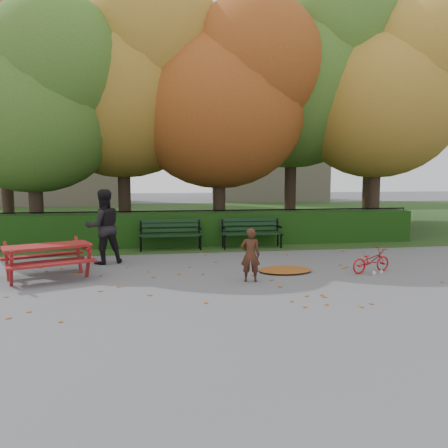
{
  "coord_description": "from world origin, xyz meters",
  "views": [
    {
      "loc": [
        -1.73,
        -8.95,
        2.16
      ],
      "look_at": [
        -0.11,
        1.27,
        1.0
      ],
      "focal_mm": 35.0,
      "sensor_mm": 36.0,
      "label": 1
    }
  ],
  "objects": [
    {
      "name": "building_right",
      "position": [
        8.0,
        28.0,
        6.0
      ],
      "size": [
        9.0,
        6.0,
        12.0
      ],
      "primitive_type": "cube",
      "color": "tan",
      "rests_on": "ground"
    },
    {
      "name": "building_left",
      "position": [
        -9.0,
        26.0,
        7.5
      ],
      "size": [
        10.0,
        7.0,
        15.0
      ],
      "primitive_type": "cube",
      "color": "tan",
      "rests_on": "ground"
    },
    {
      "name": "tree_a",
      "position": [
        -5.19,
        5.58,
        4.52
      ],
      "size": [
        5.88,
        5.6,
        7.48
      ],
      "color": "#2F2319",
      "rests_on": "ground"
    },
    {
      "name": "child",
      "position": [
        0.16,
        -0.42,
        0.55
      ],
      "size": [
        0.44,
        0.33,
        1.1
      ],
      "primitive_type": "imported",
      "rotation": [
        0.0,
        0.0,
        2.96
      ],
      "color": "#402114",
      "rests_on": "ground"
    },
    {
      "name": "tree_f",
      "position": [
        -7.13,
        9.24,
        5.69
      ],
      "size": [
        6.93,
        6.6,
        9.19
      ],
      "color": "#2F2319",
      "rests_on": "ground"
    },
    {
      "name": "tree_d",
      "position": [
        3.88,
        7.23,
        5.98
      ],
      "size": [
        7.14,
        6.8,
        9.58
      ],
      "color": "#2F2319",
      "rests_on": "ground"
    },
    {
      "name": "bench_right",
      "position": [
        1.1,
        3.7,
        0.52
      ],
      "size": [
        1.8,
        0.57,
        0.88
      ],
      "color": "black",
      "rests_on": "ground"
    },
    {
      "name": "tree_c",
      "position": [
        0.83,
        5.96,
        4.82
      ],
      "size": [
        6.3,
        6.0,
        8.0
      ],
      "color": "#2F2319",
      "rests_on": "ground"
    },
    {
      "name": "picnic_table",
      "position": [
        -3.96,
        0.45,
        0.56
      ],
      "size": [
        2.07,
        1.9,
        0.82
      ],
      "rotation": [
        0.0,
        0.0,
        0.4
      ],
      "color": "maroon",
      "rests_on": "ground"
    },
    {
      "name": "hedge",
      "position": [
        0.0,
        4.5,
        0.5
      ],
      "size": [
        13.0,
        0.9,
        1.0
      ],
      "primitive_type": "cube",
      "color": "black",
      "rests_on": "ground"
    },
    {
      "name": "leaf_scatter",
      "position": [
        0.0,
        0.3,
        0.01
      ],
      "size": [
        9.0,
        5.7,
        0.01
      ],
      "primitive_type": null,
      "color": "maroon",
      "rests_on": "ground"
    },
    {
      "name": "iron_fence",
      "position": [
        0.0,
        5.3,
        0.54
      ],
      "size": [
        14.0,
        0.04,
        1.02
      ],
      "color": "black",
      "rests_on": "ground"
    },
    {
      "name": "tree_b",
      "position": [
        -2.44,
        6.75,
        5.4
      ],
      "size": [
        6.72,
        6.4,
        8.79
      ],
      "color": "#2F2319",
      "rests_on": "ground"
    },
    {
      "name": "tree_e",
      "position": [
        6.52,
        5.77,
        5.08
      ],
      "size": [
        6.09,
        5.8,
        8.16
      ],
      "color": "#2F2319",
      "rests_on": "ground"
    },
    {
      "name": "leaf_pile",
      "position": [
        1.13,
        0.33,
        0.04
      ],
      "size": [
        1.41,
        1.18,
        0.08
      ],
      "primitive_type": "ellipsoid",
      "rotation": [
        0.0,
        0.0,
        0.33
      ],
      "color": "maroon",
      "rests_on": "ground"
    },
    {
      "name": "bicycle",
      "position": [
        3.0,
        -0.03,
        0.27
      ],
      "size": [
        1.09,
        0.63,
        0.54
      ],
      "primitive_type": "imported",
      "rotation": [
        0.0,
        0.0,
        1.85
      ],
      "color": "#B51015",
      "rests_on": "ground"
    },
    {
      "name": "bench_left",
      "position": [
        -1.3,
        3.7,
        0.52
      ],
      "size": [
        1.8,
        0.57,
        0.88
      ],
      "color": "black",
      "rests_on": "ground"
    },
    {
      "name": "adult",
      "position": [
        -2.98,
        1.94,
        0.91
      ],
      "size": [
        1.07,
        0.96,
        1.82
      ],
      "primitive_type": "imported",
      "rotation": [
        0.0,
        0.0,
        3.51
      ],
      "color": "black",
      "rests_on": "ground"
    },
    {
      "name": "ground",
      "position": [
        0.0,
        0.0,
        0.0
      ],
      "size": [
        90.0,
        90.0,
        0.0
      ],
      "primitive_type": "plane",
      "color": "slate",
      "rests_on": "ground"
    },
    {
      "name": "tree_g",
      "position": [
        8.33,
        9.76,
        5.37
      ],
      "size": [
        6.3,
        6.0,
        8.55
      ],
      "color": "#2F2319",
      "rests_on": "ground"
    },
    {
      "name": "grass_strip",
      "position": [
        0.0,
        14.0,
        0.01
      ],
      "size": [
        90.0,
        90.0,
        0.0
      ],
      "primitive_type": "plane",
      "color": "#1F3D15",
      "rests_on": "ground"
    }
  ]
}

